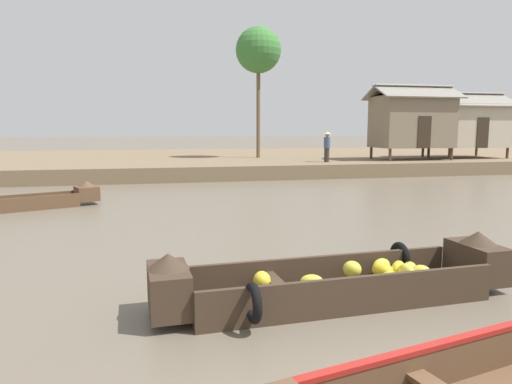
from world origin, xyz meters
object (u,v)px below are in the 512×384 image
object	(u,v)px
palm_tree_near	(258,51)
cargo_boat_upstream	(18,201)
stilt_house_mid_left	(465,125)
banana_boat	(340,281)
stilt_house_left	(412,121)
vendor_person	(327,145)

from	to	relation	value
palm_tree_near	cargo_boat_upstream	bearing A→B (deg)	-129.41
palm_tree_near	stilt_house_mid_left	bearing A→B (deg)	-12.72
cargo_boat_upstream	stilt_house_mid_left	xyz separation A→B (m)	(23.38, 10.16, 2.50)
banana_boat	stilt_house_left	distance (m)	22.55
stilt_house_left	stilt_house_mid_left	xyz separation A→B (m)	(4.28, 0.89, -0.21)
stilt_house_mid_left	palm_tree_near	world-z (taller)	palm_tree_near
cargo_boat_upstream	stilt_house_left	size ratio (longest dim) A/B	0.96
banana_boat	stilt_house_mid_left	bearing A→B (deg)	49.65
palm_tree_near	vendor_person	distance (m)	7.85
banana_boat	stilt_house_left	world-z (taller)	stilt_house_left
cargo_boat_upstream	stilt_house_mid_left	distance (m)	25.61
cargo_boat_upstream	vendor_person	distance (m)	15.85
stilt_house_mid_left	palm_tree_near	xyz separation A→B (m)	(-12.68, 2.86, 4.50)
stilt_house_left	vendor_person	distance (m)	5.89
stilt_house_mid_left	vendor_person	size ratio (longest dim) A/B	3.08
vendor_person	palm_tree_near	bearing A→B (deg)	120.17
stilt_house_left	vendor_person	xyz separation A→B (m)	(-5.66, -0.98, -1.34)
banana_boat	vendor_person	xyz separation A→B (m)	(6.69, 17.70, 1.35)
cargo_boat_upstream	stilt_house_mid_left	size ratio (longest dim) A/B	0.94
banana_boat	palm_tree_near	size ratio (longest dim) A/B	0.68
banana_boat	cargo_boat_upstream	bearing A→B (deg)	125.70
stilt_house_left	stilt_house_mid_left	size ratio (longest dim) A/B	0.98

